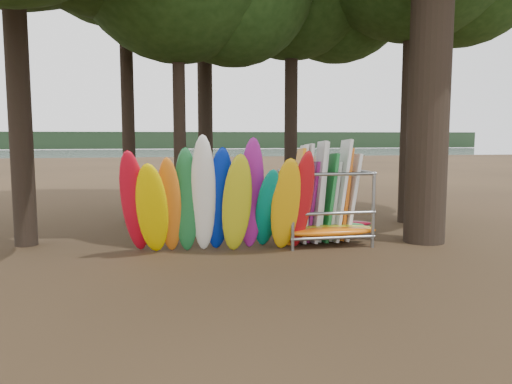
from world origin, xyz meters
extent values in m
plane|color=#47331E|center=(0.00, 0.00, 0.00)|extent=(120.00, 120.00, 0.00)
plane|color=gray|center=(0.00, 60.00, 0.00)|extent=(160.00, 160.00, 0.00)
cube|color=black|center=(0.00, 110.00, 2.00)|extent=(160.00, 4.00, 4.00)
cylinder|color=black|center=(-5.94, 2.18, 5.88)|extent=(0.59, 0.59, 11.75)
cylinder|color=black|center=(-3.36, 5.44, 6.12)|extent=(0.43, 0.43, 12.24)
cylinder|color=black|center=(-0.54, 7.90, 6.84)|extent=(0.58, 0.58, 13.68)
cylinder|color=black|center=(2.49, 6.12, 5.42)|extent=(0.48, 0.48, 10.83)
cylinder|color=black|center=(-1.72, 3.33, 4.82)|extent=(0.38, 0.38, 9.64)
cylinder|color=black|center=(5.97, 3.69, 5.71)|extent=(0.54, 0.54, 11.43)
ellipsoid|color=red|center=(-2.95, 0.23, 1.32)|extent=(0.84, 1.99, 2.81)
ellipsoid|color=#FFDA00|center=(-2.53, 0.08, 1.17)|extent=(0.92, 1.77, 2.51)
ellipsoid|color=orange|center=(-2.12, 0.28, 1.23)|extent=(0.71, 1.37, 2.57)
ellipsoid|color=#217239|center=(-1.71, 0.32, 1.35)|extent=(0.69, 1.11, 2.77)
ellipsoid|color=white|center=(-1.29, 0.20, 1.50)|extent=(0.73, 1.44, 3.10)
ellipsoid|color=#0727B9|center=(-0.88, 0.35, 1.35)|extent=(0.77, 1.29, 2.79)
ellipsoid|color=gold|center=(-0.46, 0.12, 1.27)|extent=(0.84, 1.16, 2.63)
ellipsoid|color=#A01F95|center=(-0.05, 0.38, 1.46)|extent=(0.71, 1.13, 3.00)
ellipsoid|color=#078571|center=(0.36, 0.34, 1.08)|extent=(0.63, 1.63, 2.32)
ellipsoid|color=#E9A80F|center=(0.78, 0.05, 1.21)|extent=(0.75, 1.18, 2.52)
ellipsoid|color=red|center=(1.19, 0.11, 1.30)|extent=(0.70, 1.30, 2.71)
ellipsoid|color=orange|center=(2.09, 0.38, 0.42)|extent=(2.57, 0.55, 0.24)
ellipsoid|color=#AAA216|center=(2.09, 0.72, 0.42)|extent=(2.67, 0.55, 0.24)
ellipsoid|color=#186C26|center=(2.09, 1.13, 0.42)|extent=(2.57, 0.55, 0.24)
ellipsoid|color=red|center=(2.09, 1.43, 0.42)|extent=(3.22, 0.55, 0.24)
cube|color=orange|center=(1.26, 0.99, 1.31)|extent=(0.56, 0.77, 2.64)
cube|color=white|center=(1.42, 1.17, 1.35)|extent=(0.48, 0.78, 2.72)
cube|color=silver|center=(1.59, 1.07, 1.36)|extent=(0.39, 0.81, 2.76)
cube|color=#87166B|center=(1.76, 1.19, 1.12)|extent=(0.48, 0.78, 2.26)
cube|color=silver|center=(1.92, 1.02, 1.40)|extent=(0.46, 0.81, 2.83)
cube|color=silver|center=(2.09, 1.20, 1.39)|extent=(0.40, 0.78, 2.81)
cube|color=#1A7830|center=(2.26, 1.05, 1.24)|extent=(0.48, 0.79, 2.49)
cube|color=silver|center=(2.43, 1.22, 1.11)|extent=(0.42, 0.75, 2.25)
cube|color=white|center=(2.59, 1.05, 1.43)|extent=(0.60, 0.84, 2.87)
cube|color=orange|center=(2.76, 1.23, 1.30)|extent=(0.45, 0.80, 2.63)
cube|color=silver|center=(2.93, 1.07, 1.23)|extent=(0.53, 0.75, 2.47)
camera|label=1|loc=(-2.30, -12.06, 2.95)|focal=35.00mm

